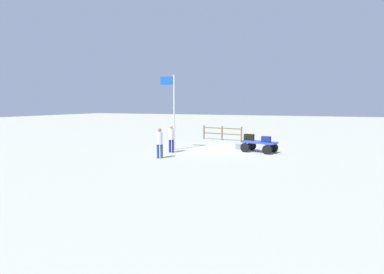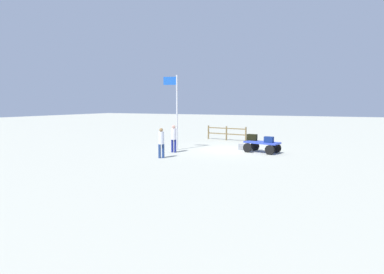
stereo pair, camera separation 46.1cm
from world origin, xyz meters
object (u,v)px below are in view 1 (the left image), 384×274
luggage_cart (259,145)px  suitcase_maroon (239,147)px  suitcase_grey (266,139)px  suitcase_tan (249,137)px  flagpole (173,106)px  worker_trailing (171,137)px  worker_lead (160,141)px

luggage_cart → suitcase_maroon: bearing=-22.7°
suitcase_grey → suitcase_tan: (1.17, -0.64, 0.02)m
luggage_cart → flagpole: size_ratio=0.47×
suitcase_tan → suitcase_maroon: 0.97m
suitcase_maroon → worker_trailing: size_ratio=0.29×
suitcase_grey → suitcase_tan: suitcase_tan is taller
suitcase_maroon → worker_lead: bearing=55.5°
suitcase_tan → luggage_cart: bearing=153.1°
flagpole → worker_trailing: bearing=111.7°
flagpole → worker_lead: bearing=103.3°
worker_lead → worker_trailing: bearing=-81.5°
suitcase_tan → flagpole: size_ratio=0.13×
suitcase_grey → suitcase_maroon: 2.12m
suitcase_maroon → flagpole: flagpole is taller
luggage_cart → flagpole: bearing=11.8°
suitcase_tan → suitcase_maroon: (0.66, -0.21, -0.68)m
suitcase_grey → worker_lead: worker_lead is taller
worker_lead → flagpole: 3.72m
suitcase_grey → worker_trailing: (5.43, 1.90, 0.12)m
suitcase_maroon → suitcase_tan: bearing=162.1°
luggage_cart → worker_trailing: worker_trailing is taller
suitcase_grey → suitcase_tan: 1.33m
suitcase_maroon → worker_trailing: 4.60m
worker_trailing → flagpole: bearing=-68.3°
luggage_cart → suitcase_grey: (-0.47, 0.29, 0.38)m
suitcase_tan → worker_lead: worker_lead is taller
luggage_cart → worker_lead: bearing=42.3°
suitcase_maroon → luggage_cart: bearing=157.3°
luggage_cart → worker_lead: worker_lead is taller
suitcase_grey → suitcase_maroon: bearing=-25.0°
flagpole → suitcase_maroon: bearing=-157.2°
worker_trailing → flagpole: (0.43, -1.07, 1.88)m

